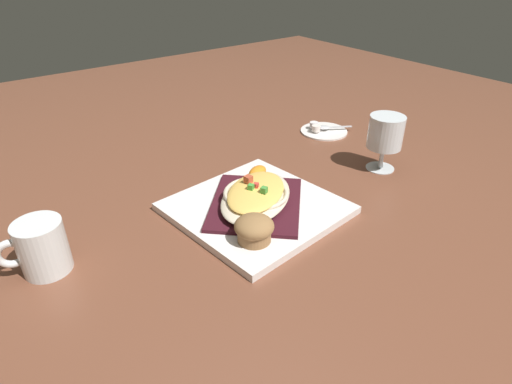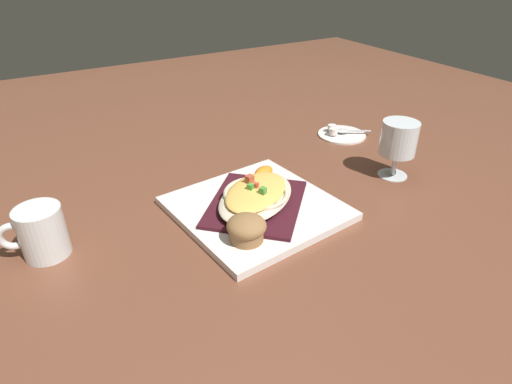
{
  "view_description": "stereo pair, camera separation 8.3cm",
  "coord_description": "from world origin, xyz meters",
  "px_view_note": "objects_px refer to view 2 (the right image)",
  "views": [
    {
      "loc": [
        -0.44,
        -0.57,
        0.47
      ],
      "look_at": [
        0.0,
        0.0,
        0.05
      ],
      "focal_mm": 30.03,
      "sensor_mm": 36.0,
      "label": 1
    },
    {
      "loc": [
        -0.37,
        -0.61,
        0.47
      ],
      "look_at": [
        0.0,
        0.0,
        0.05
      ],
      "focal_mm": 30.03,
      "sensor_mm": 36.0,
      "label": 2
    }
  ],
  "objects_px": {
    "stemmed_glass": "(398,141)",
    "creamer_cup_0": "(332,128)",
    "coffee_mug": "(42,234)",
    "orange_garnish": "(264,173)",
    "creamer_saucer": "(342,134)",
    "gratin_dish": "(256,195)",
    "muffin": "(247,228)",
    "spoon": "(345,131)",
    "square_plate": "(256,208)",
    "creamer_cup_1": "(333,131)"
  },
  "relations": [
    {
      "from": "gratin_dish",
      "to": "coffee_mug",
      "type": "bearing_deg",
      "value": 169.47
    },
    {
      "from": "muffin",
      "to": "coffee_mug",
      "type": "xyz_separation_m",
      "value": [
        -0.31,
        0.16,
        0.0
      ]
    },
    {
      "from": "muffin",
      "to": "creamer_cup_0",
      "type": "height_order",
      "value": "muffin"
    },
    {
      "from": "coffee_mug",
      "to": "creamer_cup_0",
      "type": "height_order",
      "value": "coffee_mug"
    },
    {
      "from": "creamer_cup_0",
      "to": "muffin",
      "type": "bearing_deg",
      "value": -144.78
    },
    {
      "from": "stemmed_glass",
      "to": "creamer_cup_1",
      "type": "xyz_separation_m",
      "value": [
        0.02,
        0.24,
        -0.07
      ]
    },
    {
      "from": "gratin_dish",
      "to": "muffin",
      "type": "height_order",
      "value": "gratin_dish"
    },
    {
      "from": "stemmed_glass",
      "to": "creamer_cup_1",
      "type": "relative_size",
      "value": 5.42
    },
    {
      "from": "square_plate",
      "to": "gratin_dish",
      "type": "distance_m",
      "value": 0.03
    },
    {
      "from": "coffee_mug",
      "to": "creamer_saucer",
      "type": "xyz_separation_m",
      "value": [
        0.78,
        0.14,
        -0.04
      ]
    },
    {
      "from": "orange_garnish",
      "to": "creamer_cup_1",
      "type": "relative_size",
      "value": 2.66
    },
    {
      "from": "spoon",
      "to": "creamer_cup_1",
      "type": "height_order",
      "value": "creamer_cup_1"
    },
    {
      "from": "coffee_mug",
      "to": "spoon",
      "type": "height_order",
      "value": "coffee_mug"
    },
    {
      "from": "orange_garnish",
      "to": "creamer_cup_1",
      "type": "bearing_deg",
      "value": 22.71
    },
    {
      "from": "square_plate",
      "to": "coffee_mug",
      "type": "bearing_deg",
      "value": 169.47
    },
    {
      "from": "coffee_mug",
      "to": "stemmed_glass",
      "type": "distance_m",
      "value": 0.73
    },
    {
      "from": "square_plate",
      "to": "orange_garnish",
      "type": "relative_size",
      "value": 4.6
    },
    {
      "from": "square_plate",
      "to": "creamer_saucer",
      "type": "relative_size",
      "value": 2.24
    },
    {
      "from": "gratin_dish",
      "to": "stemmed_glass",
      "type": "distance_m",
      "value": 0.35
    },
    {
      "from": "orange_garnish",
      "to": "spoon",
      "type": "height_order",
      "value": "orange_garnish"
    },
    {
      "from": "gratin_dish",
      "to": "muffin",
      "type": "bearing_deg",
      "value": -129.0
    },
    {
      "from": "creamer_saucer",
      "to": "creamer_cup_0",
      "type": "bearing_deg",
      "value": 122.44
    },
    {
      "from": "stemmed_glass",
      "to": "spoon",
      "type": "relative_size",
      "value": 1.46
    },
    {
      "from": "muffin",
      "to": "coffee_mug",
      "type": "relative_size",
      "value": 0.64
    },
    {
      "from": "creamer_cup_0",
      "to": "creamer_cup_1",
      "type": "bearing_deg",
      "value": -121.78
    },
    {
      "from": "muffin",
      "to": "spoon",
      "type": "bearing_deg",
      "value": 31.61
    },
    {
      "from": "orange_garnish",
      "to": "muffin",
      "type": "bearing_deg",
      "value": -129.59
    },
    {
      "from": "creamer_cup_1",
      "to": "muffin",
      "type": "bearing_deg",
      "value": -145.85
    },
    {
      "from": "coffee_mug",
      "to": "spoon",
      "type": "bearing_deg",
      "value": 9.83
    },
    {
      "from": "stemmed_glass",
      "to": "spoon",
      "type": "xyz_separation_m",
      "value": [
        0.06,
        0.24,
        -0.07
      ]
    },
    {
      "from": "coffee_mug",
      "to": "spoon",
      "type": "xyz_separation_m",
      "value": [
        0.78,
        0.14,
        -0.03
      ]
    },
    {
      "from": "stemmed_glass",
      "to": "creamer_cup_0",
      "type": "distance_m",
      "value": 0.28
    },
    {
      "from": "spoon",
      "to": "muffin",
      "type": "bearing_deg",
      "value": -148.39
    },
    {
      "from": "creamer_cup_1",
      "to": "creamer_saucer",
      "type": "bearing_deg",
      "value": -5.99
    },
    {
      "from": "muffin",
      "to": "coffee_mug",
      "type": "bearing_deg",
      "value": 152.44
    },
    {
      "from": "muffin",
      "to": "creamer_cup_1",
      "type": "bearing_deg",
      "value": 34.15
    },
    {
      "from": "square_plate",
      "to": "stemmed_glass",
      "type": "distance_m",
      "value": 0.36
    },
    {
      "from": "coffee_mug",
      "to": "creamer_cup_0",
      "type": "bearing_deg",
      "value": 12.14
    },
    {
      "from": "orange_garnish",
      "to": "creamer_cup_0",
      "type": "xyz_separation_m",
      "value": [
        0.31,
        0.15,
        -0.01
      ]
    },
    {
      "from": "square_plate",
      "to": "creamer_cup_0",
      "type": "bearing_deg",
      "value": 31.27
    },
    {
      "from": "muffin",
      "to": "coffee_mug",
      "type": "distance_m",
      "value": 0.34
    },
    {
      "from": "coffee_mug",
      "to": "creamer_cup_0",
      "type": "distance_m",
      "value": 0.78
    },
    {
      "from": "orange_garnish",
      "to": "coffee_mug",
      "type": "distance_m",
      "value": 0.45
    },
    {
      "from": "gratin_dish",
      "to": "stemmed_glass",
      "type": "xyz_separation_m",
      "value": [
        0.35,
        -0.03,
        0.05
      ]
    },
    {
      "from": "stemmed_glass",
      "to": "creamer_saucer",
      "type": "height_order",
      "value": "stemmed_glass"
    },
    {
      "from": "square_plate",
      "to": "stemmed_glass",
      "type": "height_order",
      "value": "stemmed_glass"
    },
    {
      "from": "square_plate",
      "to": "creamer_cup_1",
      "type": "bearing_deg",
      "value": 29.71
    },
    {
      "from": "stemmed_glass",
      "to": "creamer_cup_1",
      "type": "height_order",
      "value": "stemmed_glass"
    },
    {
      "from": "coffee_mug",
      "to": "stemmed_glass",
      "type": "height_order",
      "value": "stemmed_glass"
    },
    {
      "from": "orange_garnish",
      "to": "square_plate",
      "type": "bearing_deg",
      "value": -130.16
    }
  ]
}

